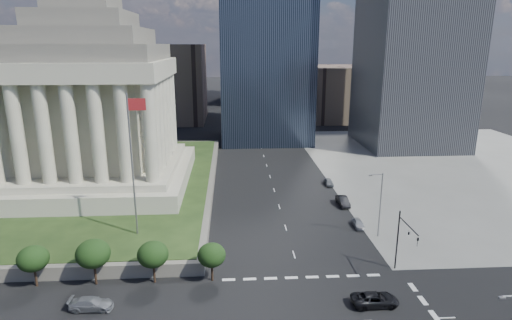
{
  "coord_description": "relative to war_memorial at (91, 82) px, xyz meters",
  "views": [
    {
      "loc": [
        -8.44,
        -33.07,
        28.08
      ],
      "look_at": [
        -5.55,
        15.09,
        14.97
      ],
      "focal_mm": 30.0,
      "sensor_mm": 36.0,
      "label": 1
    }
  ],
  "objects": [
    {
      "name": "parked_sedan_far",
      "position": [
        45.5,
        1.45,
        -20.74
      ],
      "size": [
        1.61,
        3.87,
        1.31
      ],
      "primitive_type": "imported",
      "rotation": [
        0.0,
        0.0,
        -0.02
      ],
      "color": "slate",
      "rests_on": "ground"
    },
    {
      "name": "plaza_terrace",
      "position": [
        -11.0,
        2.0,
        -20.5
      ],
      "size": [
        66.0,
        70.0,
        1.8
      ],
      "primitive_type": "cube",
      "color": "#635D55",
      "rests_on": "ground"
    },
    {
      "name": "plaza_lawn",
      "position": [
        -11.0,
        2.0,
        -19.55
      ],
      "size": [
        64.0,
        68.0,
        0.1
      ],
      "primitive_type": "cube",
      "color": "#1F3415",
      "rests_on": "plaza_terrace"
    },
    {
      "name": "flagpole",
      "position": [
        12.17,
        -24.0,
        -8.29
      ],
      "size": [
        2.52,
        0.24,
        20.0
      ],
      "color": "slate",
      "rests_on": "plaza_lawn"
    },
    {
      "name": "traffic_signal_ne",
      "position": [
        46.5,
        -34.3,
        -16.15
      ],
      "size": [
        0.3,
        5.74,
        8.0
      ],
      "color": "black",
      "rests_on": "ground"
    },
    {
      "name": "parked_sedan_mid",
      "position": [
        45.5,
        -9.96,
        -20.62
      ],
      "size": [
        4.77,
        1.73,
        1.56
      ],
      "primitive_type": "imported",
      "rotation": [
        0.0,
        0.0,
        0.02
      ],
      "color": "black",
      "rests_on": "ground"
    },
    {
      "name": "building_filler_nw",
      "position": [
        4.0,
        82.0,
        -7.4
      ],
      "size": [
        24.0,
        30.0,
        28.0
      ],
      "primitive_type": "cube",
      "color": "brown",
      "rests_on": "ground"
    },
    {
      "name": "war_memorial",
      "position": [
        0.0,
        0.0,
        0.0
      ],
      "size": [
        34.0,
        34.0,
        39.0
      ],
      "primitive_type": null,
      "color": "#A5A08B",
      "rests_on": "plaza_lawn"
    },
    {
      "name": "pickup_truck",
      "position": [
        41.24,
        -40.28,
        -20.67
      ],
      "size": [
        5.28,
        2.5,
        1.46
      ],
      "primitive_type": "imported",
      "rotation": [
        0.0,
        0.0,
        1.59
      ],
      "color": "black",
      "rests_on": "ground"
    },
    {
      "name": "street_lamp_north",
      "position": [
        47.33,
        -23.0,
        -15.74
      ],
      "size": [
        2.13,
        0.22,
        10.0
      ],
      "color": "slate",
      "rests_on": "ground"
    },
    {
      "name": "sidewalk_ne",
      "position": [
        80.0,
        12.0,
        -21.38
      ],
      "size": [
        68.0,
        90.0,
        0.03
      ],
      "primitive_type": "cube",
      "color": "slate",
      "rests_on": "ground"
    },
    {
      "name": "tree_row",
      "position": [
        -1.5,
        -34.0,
        -18.4
      ],
      "size": [
        53.0,
        4.0,
        6.0
      ],
      "primitive_type": null,
      "color": "black",
      "rests_on": "ground"
    },
    {
      "name": "suv_grey",
      "position": [
        10.04,
        -39.19,
        -20.71
      ],
      "size": [
        2.1,
        4.82,
        1.38
      ],
      "primitive_type": "imported",
      "rotation": [
        0.0,
        0.0,
        1.54
      ],
      "color": "slate",
      "rests_on": "ground"
    },
    {
      "name": "midrise_glass",
      "position": [
        36.0,
        47.0,
        8.6
      ],
      "size": [
        26.0,
        26.0,
        60.0
      ],
      "primitive_type": "cube",
      "color": "black",
      "rests_on": "ground"
    },
    {
      "name": "parked_sedan_near",
      "position": [
        45.5,
        -19.44,
        -20.78
      ],
      "size": [
        1.59,
        3.69,
        1.24
      ],
      "primitive_type": "imported",
      "rotation": [
        0.0,
        0.0,
        -0.04
      ],
      "color": "#93959B",
      "rests_on": "ground"
    },
    {
      "name": "building_filler_ne",
      "position": [
        66.0,
        82.0,
        -11.4
      ],
      "size": [
        20.0,
        30.0,
        20.0
      ],
      "primitive_type": "cube",
      "color": "brown",
      "rests_on": "ground"
    },
    {
      "name": "ground",
      "position": [
        34.0,
        52.0,
        -21.4
      ],
      "size": [
        500.0,
        500.0,
        0.0
      ],
      "primitive_type": "plane",
      "color": "black",
      "rests_on": "ground"
    }
  ]
}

